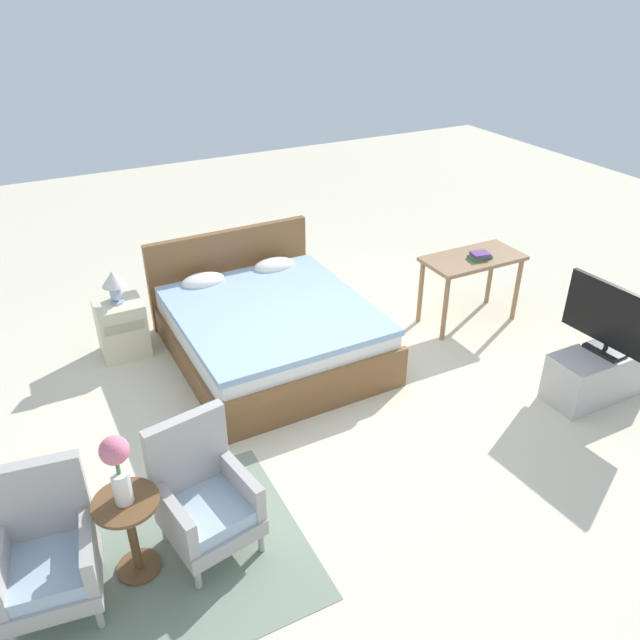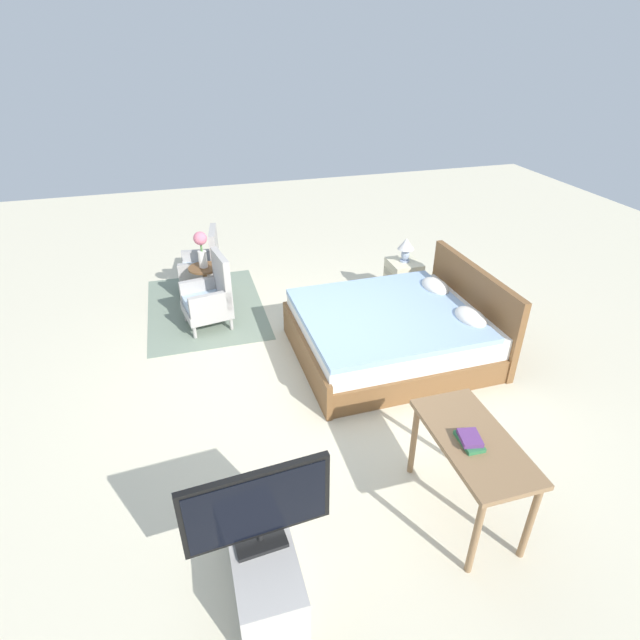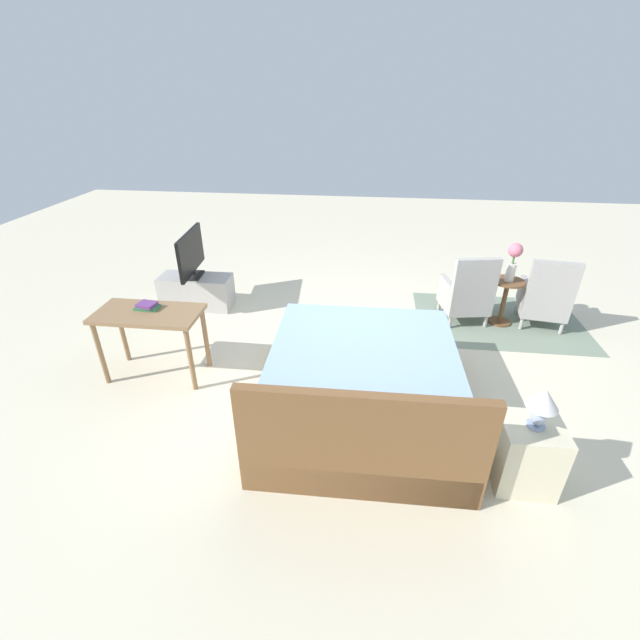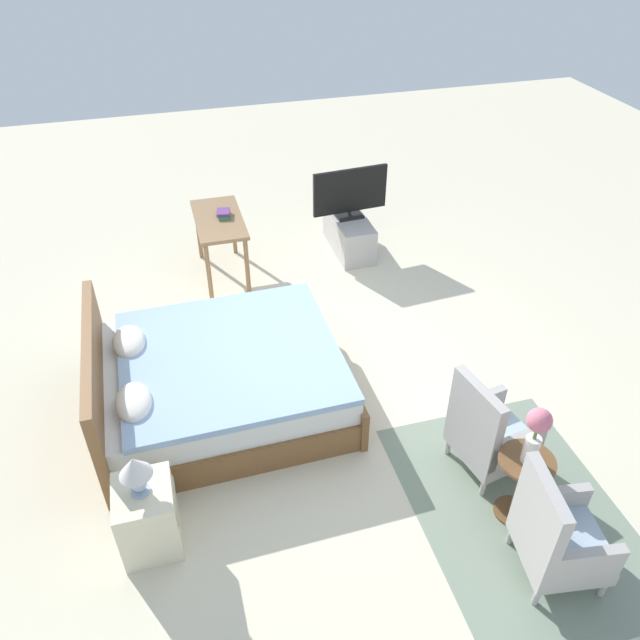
{
  "view_description": "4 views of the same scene",
  "coord_description": "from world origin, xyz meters",
  "px_view_note": "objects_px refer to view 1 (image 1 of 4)",
  "views": [
    {
      "loc": [
        -2.08,
        -3.88,
        3.36
      ],
      "look_at": [
        0.02,
        0.21,
        0.72
      ],
      "focal_mm": 35.0,
      "sensor_mm": 36.0,
      "label": 1
    },
    {
      "loc": [
        4.21,
        -1.18,
        3.25
      ],
      "look_at": [
        -0.01,
        0.04,
        0.69
      ],
      "focal_mm": 28.0,
      "sensor_mm": 36.0,
      "label": 2
    },
    {
      "loc": [
        -0.15,
        4.12,
        2.71
      ],
      "look_at": [
        0.3,
        0.34,
        0.62
      ],
      "focal_mm": 24.0,
      "sensor_mm": 36.0,
      "label": 3
    },
    {
      "loc": [
        -4.28,
        1.18,
        3.98
      ],
      "look_at": [
        -0.09,
        0.01,
        0.71
      ],
      "focal_mm": 35.0,
      "sensor_mm": 36.0,
      "label": 4
    }
  ],
  "objects_px": {
    "book_stack": "(480,256)",
    "table_lamp": "(114,282)",
    "flower_vase": "(117,464)",
    "tv_flatscreen": "(613,319)",
    "armchair_by_window_left": "(48,554)",
    "side_table": "(131,527)",
    "tv_stand": "(599,373)",
    "bed": "(268,327)",
    "nightstand": "(122,328)",
    "armchair_by_window_right": "(204,498)",
    "vanity_desk": "(472,267)"
  },
  "relations": [
    {
      "from": "table_lamp",
      "to": "tv_flatscreen",
      "type": "bearing_deg",
      "value": -36.07
    },
    {
      "from": "side_table",
      "to": "book_stack",
      "type": "relative_size",
      "value": 2.55
    },
    {
      "from": "armchair_by_window_right",
      "to": "nightstand",
      "type": "relative_size",
      "value": 1.65
    },
    {
      "from": "armchair_by_window_left",
      "to": "side_table",
      "type": "height_order",
      "value": "armchair_by_window_left"
    },
    {
      "from": "table_lamp",
      "to": "book_stack",
      "type": "distance_m",
      "value": 3.6
    },
    {
      "from": "flower_vase",
      "to": "tv_stand",
      "type": "bearing_deg",
      "value": 0.04
    },
    {
      "from": "armchair_by_window_right",
      "to": "book_stack",
      "type": "bearing_deg",
      "value": 23.73
    },
    {
      "from": "side_table",
      "to": "armchair_by_window_left",
      "type": "bearing_deg",
      "value": 178.08
    },
    {
      "from": "tv_flatscreen",
      "to": "vanity_desk",
      "type": "height_order",
      "value": "tv_flatscreen"
    },
    {
      "from": "bed",
      "to": "tv_stand",
      "type": "relative_size",
      "value": 2.2
    },
    {
      "from": "side_table",
      "to": "table_lamp",
      "type": "relative_size",
      "value": 1.8
    },
    {
      "from": "armchair_by_window_left",
      "to": "tv_stand",
      "type": "distance_m",
      "value": 4.54
    },
    {
      "from": "side_table",
      "to": "nightstand",
      "type": "height_order",
      "value": "side_table"
    },
    {
      "from": "table_lamp",
      "to": "vanity_desk",
      "type": "distance_m",
      "value": 3.56
    },
    {
      "from": "armchair_by_window_right",
      "to": "table_lamp",
      "type": "distance_m",
      "value": 2.63
    },
    {
      "from": "side_table",
      "to": "tv_flatscreen",
      "type": "xyz_separation_m",
      "value": [
        4.06,
        0.0,
        0.39
      ]
    },
    {
      "from": "bed",
      "to": "vanity_desk",
      "type": "distance_m",
      "value": 2.21
    },
    {
      "from": "bed",
      "to": "table_lamp",
      "type": "bearing_deg",
      "value": 152.02
    },
    {
      "from": "vanity_desk",
      "to": "book_stack",
      "type": "distance_m",
      "value": 0.16
    },
    {
      "from": "side_table",
      "to": "nightstand",
      "type": "xyz_separation_m",
      "value": [
        0.48,
        2.61,
        -0.09
      ]
    },
    {
      "from": "side_table",
      "to": "tv_stand",
      "type": "distance_m",
      "value": 4.06
    },
    {
      "from": "flower_vase",
      "to": "vanity_desk",
      "type": "relative_size",
      "value": 0.46
    },
    {
      "from": "flower_vase",
      "to": "tv_stand",
      "type": "relative_size",
      "value": 0.5
    },
    {
      "from": "side_table",
      "to": "vanity_desk",
      "type": "height_order",
      "value": "vanity_desk"
    },
    {
      "from": "bed",
      "to": "vanity_desk",
      "type": "bearing_deg",
      "value": -9.46
    },
    {
      "from": "bed",
      "to": "nightstand",
      "type": "distance_m",
      "value": 1.42
    },
    {
      "from": "bed",
      "to": "armchair_by_window_left",
      "type": "relative_size",
      "value": 2.29
    },
    {
      "from": "side_table",
      "to": "flower_vase",
      "type": "height_order",
      "value": "flower_vase"
    },
    {
      "from": "table_lamp",
      "to": "tv_stand",
      "type": "distance_m",
      "value": 4.47
    },
    {
      "from": "nightstand",
      "to": "vanity_desk",
      "type": "relative_size",
      "value": 0.54
    },
    {
      "from": "armchair_by_window_right",
      "to": "vanity_desk",
      "type": "xyz_separation_m",
      "value": [
        3.41,
        1.58,
        0.25
      ]
    },
    {
      "from": "bed",
      "to": "table_lamp",
      "type": "xyz_separation_m",
      "value": [
        -1.25,
        0.66,
        0.47
      ]
    },
    {
      "from": "armchair_by_window_right",
      "to": "side_table",
      "type": "distance_m",
      "value": 0.47
    },
    {
      "from": "armchair_by_window_right",
      "to": "tv_flatscreen",
      "type": "height_order",
      "value": "tv_flatscreen"
    },
    {
      "from": "flower_vase",
      "to": "tv_flatscreen",
      "type": "bearing_deg",
      "value": 0.05
    },
    {
      "from": "table_lamp",
      "to": "armchair_by_window_left",
      "type": "bearing_deg",
      "value": -110.11
    },
    {
      "from": "bed",
      "to": "side_table",
      "type": "relative_size",
      "value": 3.54
    },
    {
      "from": "side_table",
      "to": "vanity_desk",
      "type": "bearing_deg",
      "value": 22.27
    },
    {
      "from": "tv_flatscreen",
      "to": "side_table",
      "type": "bearing_deg",
      "value": -179.95
    },
    {
      "from": "side_table",
      "to": "book_stack",
      "type": "distance_m",
      "value": 4.22
    },
    {
      "from": "armchair_by_window_left",
      "to": "vanity_desk",
      "type": "xyz_separation_m",
      "value": [
        4.36,
        1.57,
        0.25
      ]
    },
    {
      "from": "book_stack",
      "to": "table_lamp",
      "type": "bearing_deg",
      "value": 162.44
    },
    {
      "from": "tv_stand",
      "to": "vanity_desk",
      "type": "relative_size",
      "value": 0.92
    },
    {
      "from": "bed",
      "to": "nightstand",
      "type": "relative_size",
      "value": 3.78
    },
    {
      "from": "bed",
      "to": "flower_vase",
      "type": "relative_size",
      "value": 4.42
    },
    {
      "from": "armchair_by_window_right",
      "to": "bed",
      "type": "bearing_deg",
      "value": 56.95
    },
    {
      "from": "tv_stand",
      "to": "table_lamp",
      "type": "bearing_deg",
      "value": 143.91
    },
    {
      "from": "bed",
      "to": "table_lamp",
      "type": "relative_size",
      "value": 6.39
    },
    {
      "from": "nightstand",
      "to": "tv_stand",
      "type": "height_order",
      "value": "nightstand"
    },
    {
      "from": "tv_flatscreen",
      "to": "vanity_desk",
      "type": "xyz_separation_m",
      "value": [
        -0.18,
        1.59,
        -0.13
      ]
    }
  ]
}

